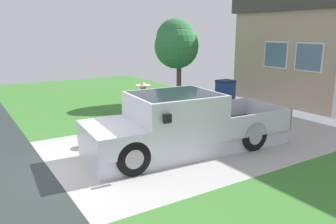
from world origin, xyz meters
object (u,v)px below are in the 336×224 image
at_px(handbag, 137,134).
at_px(front_yard_tree, 177,42).
at_px(pickup_truck, 177,126).
at_px(person_with_hat, 143,107).
at_px(wheeled_trash_bin, 225,91).

height_order(handbag, front_yard_tree, front_yard_tree).
distance_m(pickup_truck, handbag, 1.69).
bearing_deg(front_yard_tree, person_with_hat, -44.15).
distance_m(handbag, wheeled_trash_bin, 6.04).
bearing_deg(wheeled_trash_bin, front_yard_tree, -135.84).
height_order(front_yard_tree, wheeled_trash_bin, front_yard_tree).
relative_size(pickup_truck, person_with_hat, 3.35).
height_order(person_with_hat, front_yard_tree, front_yard_tree).
height_order(person_with_hat, handbag, person_with_hat).
bearing_deg(pickup_truck, front_yard_tree, -29.19).
xyz_separation_m(handbag, front_yard_tree, (-3.93, 4.02, 2.50)).
distance_m(front_yard_tree, wheeled_trash_bin, 3.01).
distance_m(pickup_truck, person_with_hat, 1.60).
bearing_deg(handbag, wheeled_trash_bin, 113.12).
height_order(pickup_truck, person_with_hat, person_with_hat).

